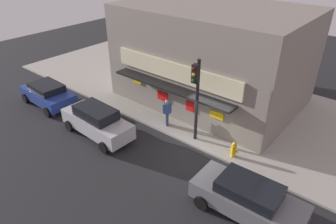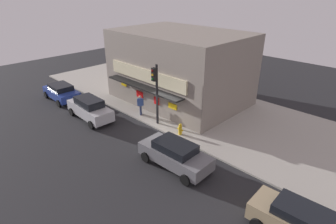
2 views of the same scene
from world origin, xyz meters
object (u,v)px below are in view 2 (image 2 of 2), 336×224
(traffic_light, at_px, (156,87))
(fire_hydrant, at_px, (180,129))
(parked_car_grey, at_px, (175,154))
(pedestrian, at_px, (140,104))
(trash_can, at_px, (140,100))
(parked_car_tan, at_px, (301,223))
(parked_car_blue, at_px, (61,92))
(potted_plant_by_doorway, at_px, (131,92))
(parked_car_silver, at_px, (90,108))

(traffic_light, height_order, fire_hydrant, traffic_light)
(parked_car_grey, bearing_deg, pedestrian, 155.71)
(trash_can, bearing_deg, fire_hydrant, -14.24)
(traffic_light, relative_size, trash_can, 6.13)
(parked_car_tan, bearing_deg, traffic_light, 166.46)
(traffic_light, distance_m, parked_car_blue, 10.62)
(potted_plant_by_doorway, xyz_separation_m, parked_car_tan, (17.49, -4.93, 0.17))
(traffic_light, height_order, parked_car_blue, traffic_light)
(parked_car_blue, bearing_deg, parked_car_grey, -0.50)
(parked_car_tan, xyz_separation_m, parked_car_blue, (-21.82, 0.18, -0.05))
(traffic_light, height_order, parked_car_tan, traffic_light)
(parked_car_tan, distance_m, parked_car_blue, 21.82)
(fire_hydrant, relative_size, pedestrian, 0.51)
(trash_can, distance_m, parked_car_blue, 7.50)
(parked_car_grey, xyz_separation_m, parked_car_tan, (7.23, -0.05, 0.01))
(trash_can, height_order, parked_car_blue, parked_car_blue)
(potted_plant_by_doorway, bearing_deg, parked_car_grey, -25.42)
(potted_plant_by_doorway, relative_size, parked_car_silver, 0.21)
(fire_hydrant, bearing_deg, parked_car_tan, -17.11)
(trash_can, bearing_deg, traffic_light, -22.98)
(fire_hydrant, distance_m, pedestrian, 4.54)
(traffic_light, distance_m, trash_can, 4.95)
(potted_plant_by_doorway, distance_m, parked_car_grey, 11.37)
(parked_car_grey, bearing_deg, parked_car_tan, -0.39)
(fire_hydrant, bearing_deg, potted_plant_by_doorway, 165.89)
(pedestrian, xyz_separation_m, parked_car_silver, (-2.47, -3.16, -0.14))
(trash_can, distance_m, pedestrian, 2.34)
(parked_car_tan, distance_m, parked_car_silver, 16.38)
(parked_car_tan, relative_size, parked_car_silver, 0.91)
(parked_car_blue, height_order, parked_car_silver, parked_car_silver)
(parked_car_grey, bearing_deg, parked_car_silver, -179.11)
(trash_can, bearing_deg, pedestrian, -38.70)
(parked_car_silver, bearing_deg, pedestrian, 51.97)
(parked_car_tan, bearing_deg, parked_car_blue, 179.54)
(parked_car_silver, bearing_deg, parked_car_blue, 177.17)
(pedestrian, distance_m, parked_car_grey, 7.33)
(parked_car_silver, bearing_deg, parked_car_grey, 0.89)
(parked_car_grey, xyz_separation_m, parked_car_silver, (-9.15, -0.14, 0.07))
(parked_car_blue, bearing_deg, parked_car_tan, -0.46)
(pedestrian, height_order, potted_plant_by_doorway, pedestrian)
(fire_hydrant, height_order, parked_car_tan, parked_car_tan)
(pedestrian, distance_m, parked_car_tan, 14.25)
(parked_car_tan, height_order, parked_car_silver, parked_car_silver)
(pedestrian, relative_size, parked_car_grey, 0.37)
(traffic_light, height_order, parked_car_silver, traffic_light)
(potted_plant_by_doorway, height_order, parked_car_tan, parked_car_tan)
(trash_can, xyz_separation_m, pedestrian, (1.78, -1.43, 0.52))
(parked_car_grey, bearing_deg, trash_can, 152.31)
(potted_plant_by_doorway, bearing_deg, parked_car_silver, -77.50)
(trash_can, height_order, potted_plant_by_doorway, potted_plant_by_doorway)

